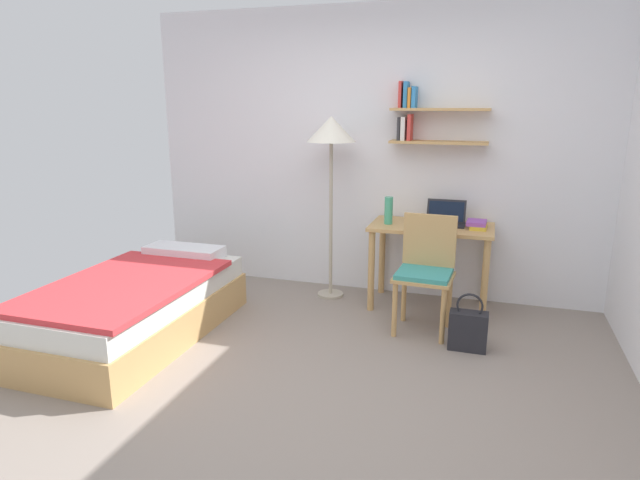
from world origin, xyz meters
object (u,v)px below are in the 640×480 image
at_px(bed, 137,307).
at_px(desk_chair, 426,268).
at_px(laptop, 445,218).
at_px(desk, 431,241).
at_px(handbag, 468,330).
at_px(standing_lamp, 331,138).
at_px(water_bottle, 389,210).
at_px(book_stack, 477,224).

distance_m(bed, desk_chair, 2.25).
relative_size(bed, laptop, 5.46).
relative_size(desk, handbag, 2.38).
distance_m(desk, handbag, 0.97).
bearing_deg(standing_lamp, desk, -0.15).
distance_m(water_bottle, handbag, 1.25).
xyz_separation_m(desk_chair, book_stack, (0.35, 0.50, 0.26)).
height_order(bed, standing_lamp, standing_lamp).
height_order(bed, desk, desk).
relative_size(desk, desk_chair, 1.13).
bearing_deg(desk, bed, -147.32).
height_order(laptop, book_stack, laptop).
distance_m(desk_chair, book_stack, 0.67).
bearing_deg(desk_chair, standing_lamp, 151.25).
xyz_separation_m(desk_chair, laptop, (0.09, 0.58, 0.28)).
height_order(laptop, water_bottle, water_bottle).
distance_m(desk, water_bottle, 0.45).
xyz_separation_m(desk, water_bottle, (-0.37, -0.06, 0.26)).
bearing_deg(handbag, bed, -167.52).
height_order(bed, handbag, bed).
bearing_deg(desk_chair, handbag, -37.93).
xyz_separation_m(laptop, handbag, (0.27, -0.86, -0.64)).
relative_size(water_bottle, book_stack, 1.09).
relative_size(standing_lamp, handbag, 3.79).
bearing_deg(standing_lamp, bed, -131.15).
bearing_deg(bed, laptop, 32.84).
bearing_deg(book_stack, desk, -179.93).
bearing_deg(book_stack, laptop, 164.24).
relative_size(desk_chair, handbag, 2.10).
distance_m(bed, laptop, 2.63).
bearing_deg(standing_lamp, water_bottle, -6.31).
distance_m(water_bottle, book_stack, 0.75).
bearing_deg(bed, book_stack, 28.50).
bearing_deg(water_bottle, desk, 8.83).
distance_m(book_stack, handbag, 1.00).
distance_m(desk, desk_chair, 0.51).
height_order(bed, desk_chair, desk_chair).
bearing_deg(standing_lamp, handbag, -31.51).
relative_size(bed, water_bottle, 7.77).
height_order(standing_lamp, handbag, standing_lamp).
distance_m(bed, standing_lamp, 2.14).
distance_m(desk_chair, handbag, 0.57).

